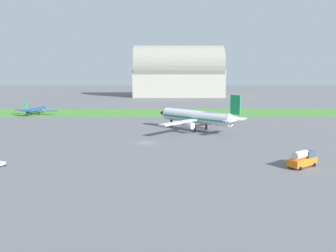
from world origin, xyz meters
TOP-DOWN VIEW (x-y plane):
  - ground_plane at (0.00, 0.00)m, footprint 600.00×600.00m
  - grass_taxiway_strip at (0.00, 61.80)m, footprint 360.00×28.00m
  - airplane_taxiing_turboprop at (-47.96, 55.41)m, footprint 18.94×16.30m
  - airplane_midfield_jet at (14.78, 17.68)m, footprint 26.48×25.70m
  - fuel_truck_midfield at (31.33, -22.80)m, footprint 6.70×5.70m
  - hangar_distant at (13.86, 149.94)m, footprint 59.41×26.37m

SIDE VIEW (x-z plane):
  - ground_plane at x=0.00m, z-range 0.00..0.00m
  - grass_taxiway_strip at x=0.00m, z-range 0.00..0.08m
  - fuel_truck_midfield at x=31.33m, z-range -0.06..3.23m
  - airplane_taxiing_turboprop at x=-47.96m, z-range -0.77..4.95m
  - airplane_midfield_jet at x=14.78m, z-range -1.61..9.92m
  - hangar_distant at x=13.86m, z-range -0.83..32.64m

